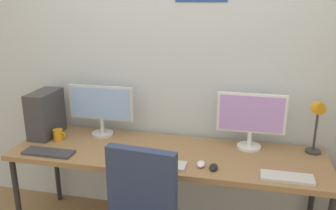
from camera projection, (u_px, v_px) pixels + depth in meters
wall_back at (178, 67)px, 2.84m from camera, size 4.73×0.11×2.60m
desk at (167, 158)px, 2.63m from camera, size 2.33×0.68×0.74m
monitor_left at (101, 107)px, 2.87m from camera, size 0.55×0.18×0.42m
monitor_right at (251, 117)px, 2.62m from camera, size 0.51×0.18×0.43m
pc_tower at (46, 114)px, 2.88m from camera, size 0.17×0.34×0.38m
desk_lamp at (318, 115)px, 2.49m from camera, size 0.11×0.16×0.45m
keyboard_left at (49, 152)px, 2.58m from camera, size 0.38×0.13×0.02m
keyboard_center at (159, 164)px, 2.40m from camera, size 0.37×0.13×0.02m
keyboard_right at (287, 177)px, 2.22m from camera, size 0.33×0.13×0.02m
mouse_left_side at (201, 164)px, 2.39m from camera, size 0.06×0.10×0.03m
mouse_right_side at (214, 167)px, 2.35m from camera, size 0.06×0.10×0.03m
coffee_mug at (58, 135)px, 2.82m from camera, size 0.11×0.08×0.09m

